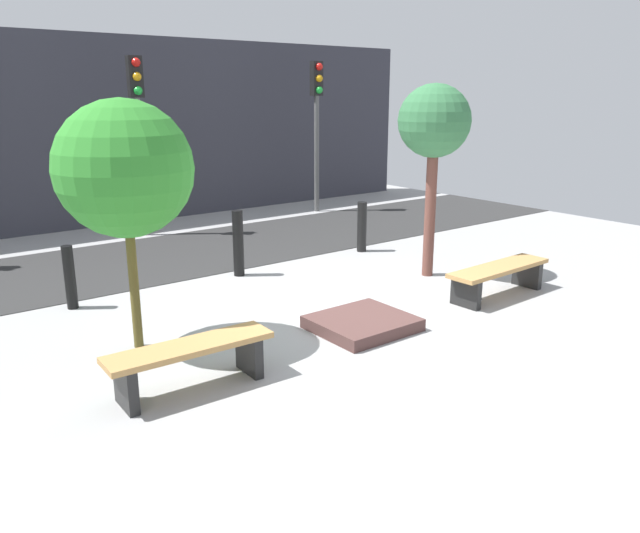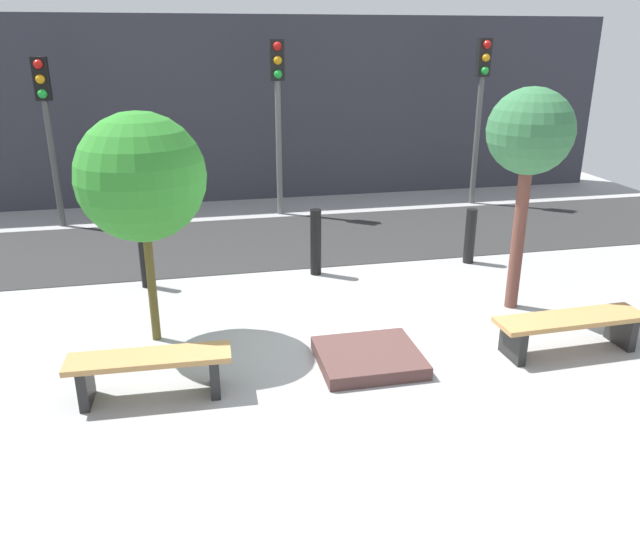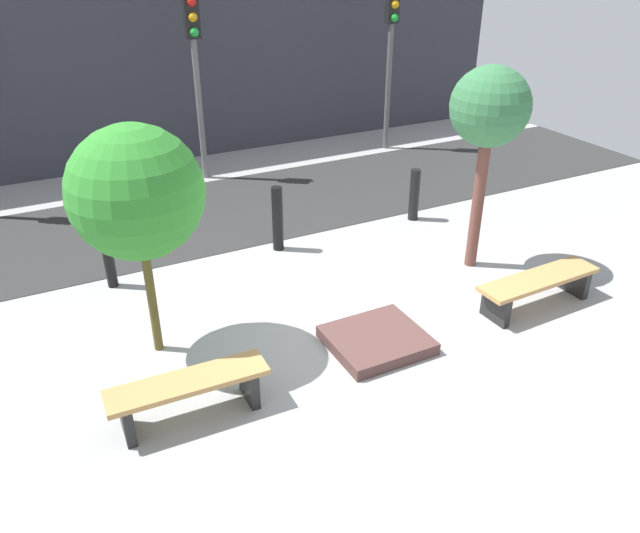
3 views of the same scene
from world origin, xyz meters
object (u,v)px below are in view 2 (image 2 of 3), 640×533
at_px(bench_left, 150,367).
at_px(tree_behind_right_bench, 530,136).
at_px(bollard_left, 316,242).
at_px(planter_bed, 369,357).
at_px(bollard_far_left, 145,259).
at_px(bench_right, 570,326).
at_px(traffic_light_west, 46,111).
at_px(traffic_light_mid_east, 481,92).
at_px(bollard_center, 470,236).
at_px(traffic_light_mid_west, 278,96).
at_px(tree_behind_left_bench, 141,178).

height_order(bench_left, tree_behind_right_bench, tree_behind_right_bench).
bearing_deg(tree_behind_right_bench, bollard_left, 142.80).
relative_size(bench_left, planter_bed, 1.45).
distance_m(bench_left, planter_bed, 2.43).
xyz_separation_m(bench_left, bollard_far_left, (-0.20, 3.19, 0.10)).
bearing_deg(bench_right, bollard_far_left, 145.75).
xyz_separation_m(bench_left, planter_bed, (2.41, 0.20, -0.26)).
bearing_deg(planter_bed, bollard_left, 90.00).
xyz_separation_m(traffic_light_west, traffic_light_mid_east, (8.82, 0.00, 0.21)).
bearing_deg(planter_bed, bollard_center, 48.93).
height_order(bollard_far_left, traffic_light_west, traffic_light_west).
relative_size(bollard_center, traffic_light_mid_west, 0.26).
height_order(bench_left, planter_bed, bench_left).
bearing_deg(tree_behind_left_bench, bollard_center, 20.03).
bearing_deg(bollard_center, bench_left, -147.53).
relative_size(tree_behind_right_bench, bollard_center, 3.24).
bearing_deg(bench_right, planter_bed, 173.47).
distance_m(traffic_light_mid_west, traffic_light_mid_east, 4.41).
bearing_deg(bollard_far_left, traffic_light_mid_east, 28.00).
distance_m(planter_bed, bollard_center, 3.98).
bearing_deg(bollard_center, traffic_light_west, 152.01).
height_order(bollard_center, traffic_light_mid_east, traffic_light_mid_east).
height_order(bench_left, traffic_light_west, traffic_light_west).
xyz_separation_m(planter_bed, tree_behind_right_bench, (2.41, 1.16, 2.28)).
relative_size(bench_right, traffic_light_mid_west, 0.52).
bearing_deg(bollard_left, bench_right, -52.96).
distance_m(bench_left, bollard_center, 5.94).
distance_m(tree_behind_right_bench, traffic_light_mid_west, 6.05).
distance_m(tree_behind_left_bench, bollard_left, 3.38).
xyz_separation_m(bench_left, tree_behind_left_bench, (0.00, 1.36, 1.70)).
bearing_deg(bench_right, bollard_left, 125.27).
bearing_deg(bollard_center, bollard_left, 180.00).
xyz_separation_m(bollard_far_left, traffic_light_west, (-1.80, 3.73, 1.80)).
bearing_deg(bollard_far_left, tree_behind_left_bench, -83.83).
bearing_deg(bollard_center, traffic_light_mid_west, 124.93).
xyz_separation_m(bench_right, traffic_light_mid_west, (-2.41, 6.92, 2.11)).
bearing_deg(bench_left, tree_behind_left_bench, 91.78).
bearing_deg(traffic_light_west, bench_right, -45.42).
bearing_deg(tree_behind_left_bench, tree_behind_right_bench, 0.00).
distance_m(bench_right, tree_behind_left_bench, 5.29).
height_order(traffic_light_west, traffic_light_mid_east, traffic_light_mid_east).
xyz_separation_m(bollard_far_left, traffic_light_mid_west, (2.60, 3.73, 2.00)).
bearing_deg(bench_right, traffic_light_mid_east, 72.08).
bearing_deg(bollard_far_left, tree_behind_right_bench, -20.03).
relative_size(planter_bed, bollard_center, 1.26).
xyz_separation_m(planter_bed, bollard_left, (0.00, 2.99, 0.45)).
bearing_deg(traffic_light_mid_west, bench_right, -70.82).
bearing_deg(traffic_light_west, tree_behind_right_bench, -39.18).
relative_size(bollard_far_left, traffic_light_mid_east, 0.25).
bearing_deg(traffic_light_mid_east, bench_right, -106.14).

